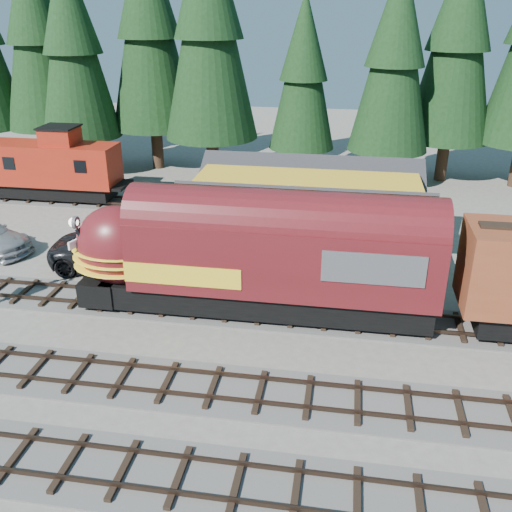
% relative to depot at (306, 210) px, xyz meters
% --- Properties ---
extents(ground, '(120.00, 120.00, 0.00)m').
position_rel_depot_xyz_m(ground, '(0.00, -10.50, -2.96)').
color(ground, '#6B665B').
rests_on(ground, ground).
extents(track_spur, '(32.00, 3.20, 0.33)m').
position_rel_depot_xyz_m(track_spur, '(-10.00, 7.50, -2.90)').
color(track_spur, '#4C4947').
rests_on(track_spur, ground).
extents(depot, '(12.80, 7.00, 5.30)m').
position_rel_depot_xyz_m(depot, '(0.00, 0.00, 0.00)').
color(depot, gold).
rests_on(depot, ground).
extents(conifer_backdrop, '(78.90, 21.62, 17.49)m').
position_rel_depot_xyz_m(conifer_backdrop, '(2.04, 15.11, 7.53)').
color(conifer_backdrop, black).
rests_on(conifer_backdrop, ground).
extents(locomotive, '(16.93, 3.37, 4.60)m').
position_rel_depot_xyz_m(locomotive, '(-2.29, -6.50, -0.29)').
color(locomotive, black).
rests_on(locomotive, ground).
extents(caboose, '(9.66, 2.80, 5.03)m').
position_rel_depot_xyz_m(caboose, '(-18.90, 7.50, -0.46)').
color(caboose, black).
rests_on(caboose, ground).
extents(pickup_truck_a, '(7.48, 4.04, 1.99)m').
position_rel_depot_xyz_m(pickup_truck_a, '(-9.94, -2.73, -1.97)').
color(pickup_truck_a, black).
rests_on(pickup_truck_a, ground).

